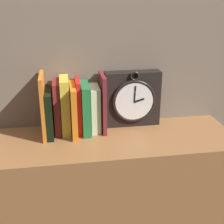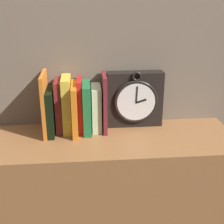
{
  "view_description": "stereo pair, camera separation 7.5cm",
  "coord_description": "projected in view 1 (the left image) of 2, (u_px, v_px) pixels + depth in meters",
  "views": [
    {
      "loc": [
        -0.17,
        -1.04,
        1.31
      ],
      "look_at": [
        0.0,
        0.0,
        0.89
      ],
      "focal_mm": 50.0,
      "sensor_mm": 36.0,
      "label": 1
    },
    {
      "loc": [
        -0.09,
        -1.05,
        1.31
      ],
      "look_at": [
        0.0,
        0.0,
        0.89
      ],
      "focal_mm": 50.0,
      "sensor_mm": 36.0,
      "label": 2
    }
  ],
  "objects": [
    {
      "name": "book_slot4_orange",
      "position": [
        74.0,
        110.0,
        1.18
      ],
      "size": [
        0.02,
        0.16,
        0.19
      ],
      "color": "orange",
      "rests_on": "bookshelf"
    },
    {
      "name": "book_slot0_orange",
      "position": [
        43.0,
        106.0,
        1.16
      ],
      "size": [
        0.01,
        0.15,
        0.24
      ],
      "color": "orange",
      "rests_on": "bookshelf"
    },
    {
      "name": "clock",
      "position": [
        132.0,
        99.0,
        1.25
      ],
      "size": [
        0.22,
        0.07,
        0.23
      ],
      "color": "black",
      "rests_on": "bookshelf"
    },
    {
      "name": "book_slot8_maroon",
      "position": [
        103.0,
        103.0,
        1.21
      ],
      "size": [
        0.01,
        0.13,
        0.23
      ],
      "color": "maroon",
      "rests_on": "bookshelf"
    },
    {
      "name": "book_slot2_maroon",
      "position": [
        57.0,
        107.0,
        1.19
      ],
      "size": [
        0.02,
        0.11,
        0.21
      ],
      "color": "maroon",
      "rests_on": "bookshelf"
    },
    {
      "name": "book_slot5_red",
      "position": [
        78.0,
        106.0,
        1.2
      ],
      "size": [
        0.02,
        0.12,
        0.21
      ],
      "color": "red",
      "rests_on": "bookshelf"
    },
    {
      "name": "bookshelf",
      "position": [
        112.0,
        222.0,
        1.32
      ],
      "size": [
        0.94,
        0.32,
        0.78
      ],
      "color": "#936038",
      "rests_on": "ground_plane"
    },
    {
      "name": "book_slot6_green",
      "position": [
        85.0,
        108.0,
        1.2
      ],
      "size": [
        0.03,
        0.14,
        0.19
      ],
      "color": "#206D39",
      "rests_on": "bookshelf"
    },
    {
      "name": "book_slot7_cream",
      "position": [
        95.0,
        108.0,
        1.22
      ],
      "size": [
        0.04,
        0.11,
        0.18
      ],
      "color": "beige",
      "rests_on": "bookshelf"
    },
    {
      "name": "book_slot3_yellow",
      "position": [
        65.0,
        106.0,
        1.19
      ],
      "size": [
        0.03,
        0.12,
        0.22
      ],
      "color": "gold",
      "rests_on": "bookshelf"
    },
    {
      "name": "book_slot1_black",
      "position": [
        49.0,
        113.0,
        1.18
      ],
      "size": [
        0.03,
        0.15,
        0.18
      ],
      "color": "black",
      "rests_on": "bookshelf"
    }
  ]
}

